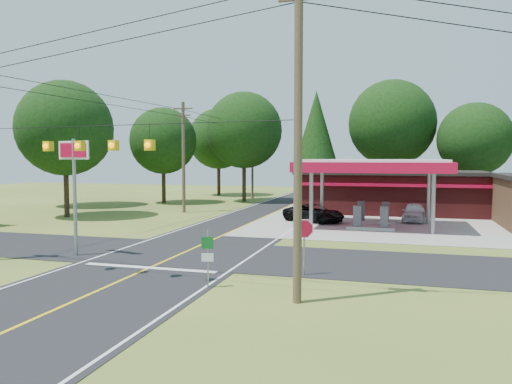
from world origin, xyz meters
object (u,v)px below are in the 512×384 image
(gas_canopy, at_px, (373,168))
(big_stop_sign, at_px, (74,171))
(sedan_car, at_px, (414,213))
(suv_car, at_px, (314,213))
(octagonal_stop_sign, at_px, (304,233))

(gas_canopy, relative_size, big_stop_sign, 1.78)
(gas_canopy, relative_size, sedan_car, 2.56)
(big_stop_sign, bearing_deg, suv_car, 60.02)
(sedan_car, relative_size, big_stop_sign, 0.69)
(suv_car, bearing_deg, octagonal_stop_sign, -145.76)
(sedan_car, distance_m, octagonal_stop_sign, 20.66)
(suv_car, height_order, big_stop_sign, big_stop_sign)
(gas_canopy, xyz_separation_m, sedan_car, (3.00, 4.00, -3.56))
(octagonal_stop_sign, bearing_deg, sedan_car, 75.97)
(sedan_car, xyz_separation_m, big_stop_sign, (-17.00, -19.01, 3.64))
(octagonal_stop_sign, bearing_deg, gas_canopy, 82.88)
(suv_car, height_order, sedan_car, sedan_car)
(big_stop_sign, bearing_deg, gas_canopy, 46.99)
(big_stop_sign, bearing_deg, sedan_car, 48.19)
(gas_canopy, relative_size, suv_car, 2.16)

